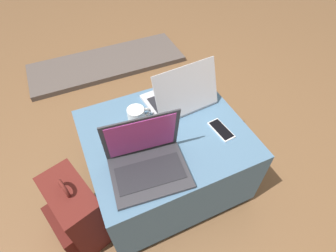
{
  "coord_description": "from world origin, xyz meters",
  "views": [
    {
      "loc": [
        -0.34,
        -0.79,
        1.46
      ],
      "look_at": [
        0.0,
        -0.03,
        0.54
      ],
      "focal_mm": 28.0,
      "sensor_mm": 36.0,
      "label": 1
    }
  ],
  "objects_px": {
    "backpack": "(76,213)",
    "coffee_mug": "(137,115)",
    "laptop_far": "(181,96)",
    "laptop_near": "(147,160)",
    "cell_phone": "(221,130)"
  },
  "relations": [
    {
      "from": "backpack",
      "to": "coffee_mug",
      "type": "bearing_deg",
      "value": 100.89
    },
    {
      "from": "laptop_far",
      "to": "backpack",
      "type": "distance_m",
      "value": 0.81
    },
    {
      "from": "laptop_far",
      "to": "coffee_mug",
      "type": "relative_size",
      "value": 3.0
    },
    {
      "from": "laptop_near",
      "to": "coffee_mug",
      "type": "distance_m",
      "value": 0.29
    },
    {
      "from": "backpack",
      "to": "coffee_mug",
      "type": "distance_m",
      "value": 0.58
    },
    {
      "from": "cell_phone",
      "to": "laptop_far",
      "type": "bearing_deg",
      "value": -75.73
    },
    {
      "from": "laptop_far",
      "to": "cell_phone",
      "type": "distance_m",
      "value": 0.29
    },
    {
      "from": "laptop_far",
      "to": "laptop_near",
      "type": "bearing_deg",
      "value": 39.99
    },
    {
      "from": "laptop_far",
      "to": "cell_phone",
      "type": "height_order",
      "value": "laptop_far"
    },
    {
      "from": "laptop_far",
      "to": "coffee_mug",
      "type": "bearing_deg",
      "value": 1.74
    },
    {
      "from": "cell_phone",
      "to": "coffee_mug",
      "type": "relative_size",
      "value": 1.22
    },
    {
      "from": "laptop_far",
      "to": "coffee_mug",
      "type": "distance_m",
      "value": 0.27
    },
    {
      "from": "backpack",
      "to": "cell_phone",
      "type": "bearing_deg",
      "value": 72.55
    },
    {
      "from": "laptop_near",
      "to": "laptop_far",
      "type": "xyz_separation_m",
      "value": [
        0.32,
        0.32,
        -0.0
      ]
    },
    {
      "from": "laptop_near",
      "to": "laptop_far",
      "type": "distance_m",
      "value": 0.45
    }
  ]
}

